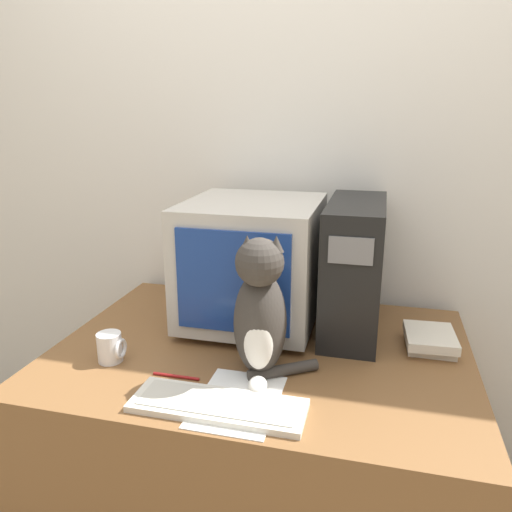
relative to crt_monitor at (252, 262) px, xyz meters
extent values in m
cube|color=silver|center=(0.08, 0.35, 0.31)|extent=(7.00, 0.05, 2.50)
cube|color=brown|center=(0.08, -0.19, -0.58)|extent=(1.31, 0.95, 0.71)
cube|color=#BCB7AD|center=(0.00, 0.00, -0.21)|extent=(0.32, 0.29, 0.02)
cube|color=#BCB7AD|center=(0.00, 0.00, 0.01)|extent=(0.45, 0.48, 0.42)
cube|color=navy|center=(0.00, -0.24, 0.01)|extent=(0.36, 0.01, 0.32)
cube|color=black|center=(0.35, 0.04, 0.00)|extent=(0.18, 0.47, 0.45)
cube|color=slate|center=(0.35, -0.20, 0.12)|extent=(0.13, 0.01, 0.08)
cube|color=silver|center=(0.05, -0.55, -0.22)|extent=(0.45, 0.15, 0.02)
cube|color=beige|center=(0.05, -0.55, -0.21)|extent=(0.41, 0.12, 0.00)
ellipsoid|color=#38332D|center=(0.11, -0.34, -0.07)|extent=(0.18, 0.21, 0.31)
ellipsoid|color=white|center=(0.12, -0.41, -0.10)|extent=(0.09, 0.06, 0.17)
sphere|color=#38332D|center=(0.12, -0.37, 0.12)|extent=(0.16, 0.16, 0.13)
cone|color=#38332D|center=(0.08, -0.38, 0.17)|extent=(0.04, 0.04, 0.04)
cone|color=#38332D|center=(0.16, -0.36, 0.17)|extent=(0.04, 0.04, 0.04)
ellipsoid|color=white|center=(0.13, -0.44, -0.21)|extent=(0.06, 0.08, 0.04)
cylinder|color=#38332D|center=(0.18, -0.34, -0.21)|extent=(0.20, 0.14, 0.03)
cube|color=beige|center=(0.61, -0.06, -0.21)|extent=(0.15, 0.15, 0.03)
cube|color=beige|center=(0.60, -0.06, -0.19)|extent=(0.16, 0.20, 0.03)
cylinder|color=maroon|center=(-0.11, -0.43, -0.22)|extent=(0.14, 0.01, 0.01)
cube|color=white|center=(0.09, -0.50, -0.23)|extent=(0.21, 0.30, 0.00)
cylinder|color=white|center=(-0.35, -0.39, -0.18)|extent=(0.07, 0.07, 0.09)
torus|color=white|center=(-0.31, -0.39, -0.18)|extent=(0.01, 0.06, 0.06)
camera|label=1|loc=(0.42, -1.61, 0.52)|focal=35.00mm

